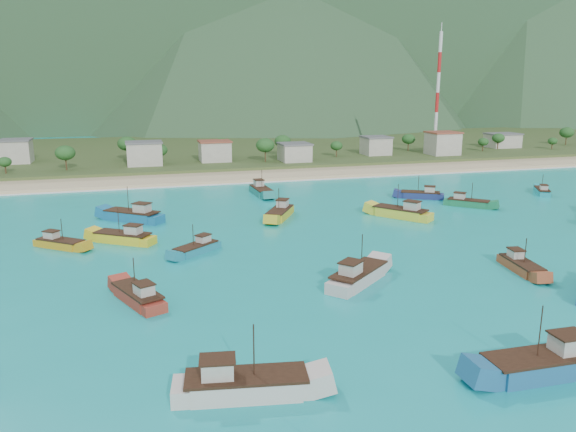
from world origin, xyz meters
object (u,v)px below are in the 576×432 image
object	(u,v)px
boat_16	(197,249)
boat_23	(261,192)
boat_2	(244,386)
boat_3	(421,195)
boat_17	(138,297)
boat_20	(124,238)
boat_15	(280,214)
boat_0	(401,213)
radio_tower	(438,92)
boat_21	(545,366)
boat_19	(468,203)
boat_11	(521,267)
boat_13	(60,244)
boat_4	(542,192)
boat_1	(133,216)
boat_24	(358,277)

from	to	relation	value
boat_16	boat_23	bearing A→B (deg)	-65.32
boat_2	boat_3	xyz separation A→B (m)	(56.27, 70.76, -0.20)
boat_17	boat_20	distance (m)	27.66
boat_2	boat_15	size ratio (longest dim) A/B	1.10
boat_0	boat_3	distance (m)	20.72
boat_15	boat_17	distance (m)	46.86
radio_tower	boat_21	bearing A→B (deg)	-116.85
boat_19	boat_21	xyz separation A→B (m)	(-34.50, -64.51, 0.29)
boat_0	boat_17	distance (m)	59.67
boat_17	boat_19	size ratio (longest dim) A/B	1.17
boat_20	boat_11	bearing A→B (deg)	-84.66
boat_20	boat_2	bearing A→B (deg)	-134.60
boat_16	boat_23	xyz separation A→B (m)	(20.47, 42.45, 0.25)
boat_17	boat_2	bearing A→B (deg)	-94.14
boat_13	boat_0	bearing A→B (deg)	132.22
boat_2	boat_20	xyz separation A→B (m)	(-9.63, 51.61, -0.12)
boat_13	boat_16	xyz separation A→B (m)	(20.88, -8.95, -0.02)
boat_4	boat_19	size ratio (longest dim) A/B	0.97
boat_1	boat_4	distance (m)	94.63
boat_3	boat_19	world-z (taller)	boat_3
boat_19	boat_24	distance (m)	55.85
boat_4	boat_16	distance (m)	89.03
radio_tower	boat_17	size ratio (longest dim) A/B	4.05
boat_0	boat_13	bearing A→B (deg)	145.81
boat_1	boat_16	bearing A→B (deg)	-120.21
radio_tower	boat_1	xyz separation A→B (m)	(-108.10, -73.63, -21.55)
boat_16	boat_23	world-z (taller)	boat_23
boat_23	boat_15	bearing A→B (deg)	84.01
boat_0	boat_20	distance (m)	52.75
boat_2	boat_15	bearing A→B (deg)	171.42
boat_1	boat_15	distance (m)	28.37
boat_13	boat_20	size ratio (longest dim) A/B	0.82
boat_13	boat_24	distance (m)	49.02
boat_4	boat_15	bearing A→B (deg)	-144.90
boat_19	boat_15	bearing A→B (deg)	-47.52
boat_2	boat_0	bearing A→B (deg)	151.33
boat_13	boat_17	size ratio (longest dim) A/B	0.83
boat_20	boat_21	xyz separation A→B (m)	(36.71, -55.80, 0.18)
boat_2	boat_17	distance (m)	25.31
boat_17	boat_21	xyz separation A→B (m)	(35.14, -28.18, 0.25)
boat_2	boat_19	distance (m)	86.20
boat_2	boat_13	xyz separation A→B (m)	(-19.59, 51.46, -0.30)
boat_2	boat_24	distance (m)	30.48
boat_3	boat_13	size ratio (longest dim) A/B	1.16
boat_1	boat_3	size ratio (longest dim) A/B	1.18
boat_3	boat_17	size ratio (longest dim) A/B	0.96
radio_tower	boat_24	size ratio (longest dim) A/B	3.71
boat_1	boat_24	xyz separation A→B (m)	(28.07, -43.83, -0.04)
boat_1	boat_17	bearing A→B (deg)	-141.24
boat_20	boat_3	bearing A→B (deg)	-38.97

